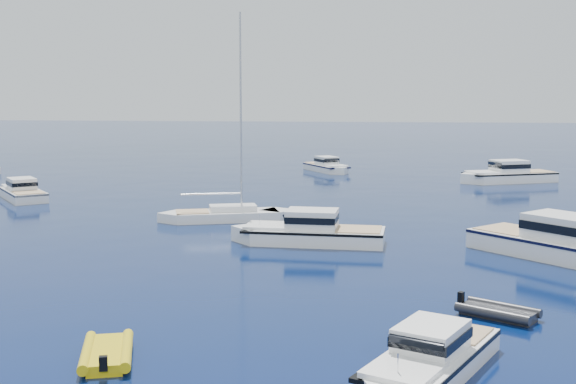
% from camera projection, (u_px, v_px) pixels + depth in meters
% --- Properties ---
extents(ground, '(400.00, 400.00, 0.00)m').
position_uv_depth(ground, '(244.00, 372.00, 22.83)').
color(ground, '#071447').
rests_on(ground, ground).
extents(motor_cruiser_near, '(5.43, 7.97, 2.02)m').
position_uv_depth(motor_cruiser_near, '(428.00, 376.00, 22.54)').
color(motor_cruiser_near, white).
rests_on(motor_cruiser_near, ground).
extents(motor_cruiser_right, '(10.33, 10.41, 2.95)m').
position_uv_depth(motor_cruiser_right, '(564.00, 259.00, 38.39)').
color(motor_cruiser_right, silver).
rests_on(motor_cruiser_right, ground).
extents(motor_cruiser_centre, '(9.68, 3.38, 2.51)m').
position_uv_depth(motor_cruiser_centre, '(309.00, 243.00, 42.36)').
color(motor_cruiser_centre, silver).
rests_on(motor_cruiser_centre, ground).
extents(motor_cruiser_far_l, '(7.22, 8.16, 2.20)m').
position_uv_depth(motor_cruiser_far_l, '(22.00, 199.00, 60.23)').
color(motor_cruiser_far_l, silver).
rests_on(motor_cruiser_far_l, ground).
extents(motor_cruiser_distant, '(10.85, 6.99, 2.74)m').
position_uv_depth(motor_cruiser_distant, '(507.00, 182.00, 71.39)').
color(motor_cruiser_distant, white).
rests_on(motor_cruiser_distant, ground).
extents(motor_cruiser_horizon, '(6.30, 8.20, 2.12)m').
position_uv_depth(motor_cruiser_horizon, '(327.00, 172.00, 81.01)').
color(motor_cruiser_horizon, white).
rests_on(motor_cruiser_horizon, ground).
extents(sailboat_centre, '(10.08, 5.32, 14.36)m').
position_uv_depth(sailboat_centre, '(227.00, 220.00, 49.98)').
color(sailboat_centre, silver).
rests_on(sailboat_centre, ground).
extents(tender_yellow, '(2.87, 3.88, 0.95)m').
position_uv_depth(tender_yellow, '(107.00, 360.00, 23.88)').
color(tender_yellow, gold).
rests_on(tender_yellow, ground).
extents(tender_grey_near, '(3.56, 3.14, 0.95)m').
position_uv_depth(tender_grey_near, '(498.00, 318.00, 28.36)').
color(tender_grey_near, black).
rests_on(tender_grey_near, ground).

